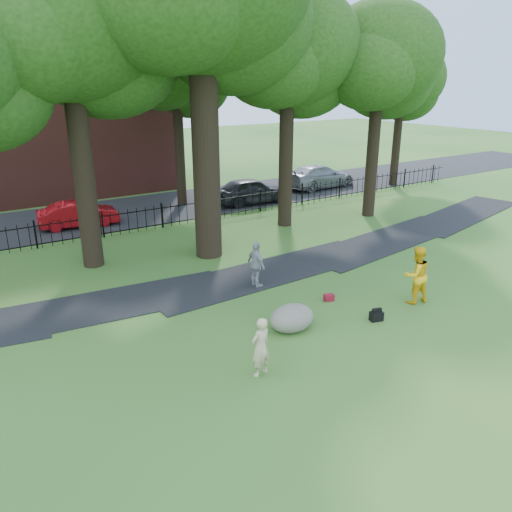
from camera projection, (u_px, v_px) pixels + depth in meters
ground at (313, 316)px, 15.95m from camera, size 120.00×120.00×0.00m
footpath at (269, 272)px, 19.53m from camera, size 36.07×3.85×0.03m
street at (135, 211)px, 28.54m from camera, size 80.00×7.00×0.02m
iron_fence at (162, 216)px, 25.19m from camera, size 44.00×0.04×1.20m
brick_building at (18, 98)px, 30.75m from camera, size 18.00×8.00×12.00m
tree_row at (198, 52)px, 20.08m from camera, size 26.82×7.96×12.42m
woman at (261, 347)px, 12.54m from camera, size 0.64×0.48×1.60m
man at (416, 275)px, 16.62m from camera, size 1.10×0.93×1.98m
pedestrian at (256, 265)px, 17.92m from camera, size 0.42×1.00×1.71m
boulder at (292, 316)px, 15.00m from camera, size 1.62×1.35×0.84m
backpack at (376, 316)px, 15.61m from camera, size 0.45×0.34×0.30m
red_bag at (329, 298)px, 17.02m from camera, size 0.38×0.30×0.23m
red_sedan at (78, 214)px, 25.34m from camera, size 4.06×1.80×1.30m
grey_car at (251, 191)px, 30.02m from camera, size 4.80×2.31×1.58m
silver_car at (319, 176)px, 34.31m from camera, size 5.56×2.54×1.58m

